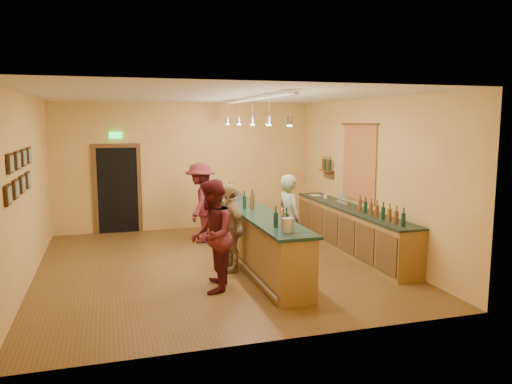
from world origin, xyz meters
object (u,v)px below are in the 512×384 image
object	(u,v)px
back_counter	(351,229)
bar_stool	(289,216)
customer_c	(201,203)
bartender	(290,219)
customer_a	(212,236)
customer_b	(230,228)
tasting_bar	(252,232)

from	to	relation	value
back_counter	bar_stool	size ratio (longest dim) A/B	6.20
back_counter	customer_c	size ratio (longest dim) A/B	2.49
bartender	bar_stool	xyz separation A→B (m)	(0.62, 1.72, -0.28)
customer_a	customer_c	bearing A→B (deg)	-170.65
customer_b	customer_a	bearing A→B (deg)	-38.88
customer_a	bar_stool	xyz separation A→B (m)	(2.37, 2.84, -0.32)
tasting_bar	bartender	world-z (taller)	bartender
customer_a	bar_stool	bearing A→B (deg)	156.81
customer_b	customer_c	xyz separation A→B (m)	(-0.12, 2.35, 0.10)
tasting_bar	customer_c	distance (m)	2.05
tasting_bar	bar_stool	distance (m)	1.92
back_counter	customer_a	bearing A→B (deg)	-154.38
tasting_bar	customer_b	bearing A→B (deg)	-141.36
bartender	bar_stool	size ratio (longest dim) A/B	2.36
customer_a	bar_stool	world-z (taller)	customer_a
back_counter	tasting_bar	world-z (taller)	tasting_bar
tasting_bar	bar_stool	world-z (taller)	tasting_bar
back_counter	bar_stool	xyz separation A→B (m)	(-0.95, 1.25, 0.10)
tasting_bar	bar_stool	size ratio (longest dim) A/B	6.95
tasting_bar	customer_a	distance (m)	1.81
back_counter	tasting_bar	bearing A→B (deg)	-175.35
tasting_bar	back_counter	bearing A→B (deg)	4.65
bartender	customer_a	size ratio (longest dim) A/B	0.95
customer_b	customer_c	distance (m)	2.35
bartender	customer_c	world-z (taller)	customer_c
back_counter	bartender	xyz separation A→B (m)	(-1.57, -0.48, 0.38)
tasting_bar	customer_c	size ratio (longest dim) A/B	2.80
bar_stool	back_counter	bearing A→B (deg)	-52.64
back_counter	bartender	size ratio (longest dim) A/B	2.63
back_counter	bartender	world-z (taller)	bartender
back_counter	bar_stool	bearing A→B (deg)	127.36
back_counter	customer_b	bearing A→B (deg)	-167.42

